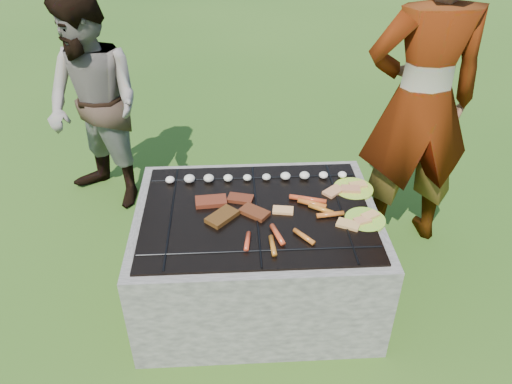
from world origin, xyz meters
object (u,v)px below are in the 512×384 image
bystander (95,107)px  plate_far (353,189)px  fire_pit (256,257)px  cook (421,103)px  plate_near (365,219)px

bystander → plate_far: bearing=9.6°
fire_pit → cook: size_ratio=0.67×
fire_pit → cook: (1.00, 0.53, 0.68)m
fire_pit → plate_near: 0.66m
fire_pit → cook: 1.32m
plate_near → cook: size_ratio=0.13×
fire_pit → plate_far: (0.56, 0.18, 0.33)m
fire_pit → plate_near: bearing=-10.2°
fire_pit → plate_near: (0.56, -0.10, 0.33)m
plate_far → bystander: bystander is taller
fire_pit → plate_near: plate_near is taller
plate_far → bystander: size_ratio=0.18×
plate_near → cook: bearing=55.3°
fire_pit → cook: cook is taller
plate_far → cook: bearing=38.3°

